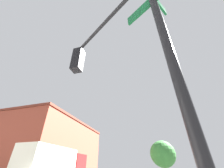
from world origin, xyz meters
name	(u,v)px	position (x,y,z in m)	size (l,w,h in m)	color
traffic_signal_near	(106,52)	(-6.14, -6.23, 3.85)	(1.96, 2.91, 5.42)	black
building_brick	(41,150)	(18.87, 17.20, 5.37)	(22.04, 18.69, 10.74)	brown
delivery_truck	(55,167)	(5.28, 2.80, 1.97)	(8.61, 2.42, 3.58)	#B21919
street_tree	(163,154)	(8.86, -7.61, 3.12)	(2.61, 2.61, 4.44)	#4C331E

